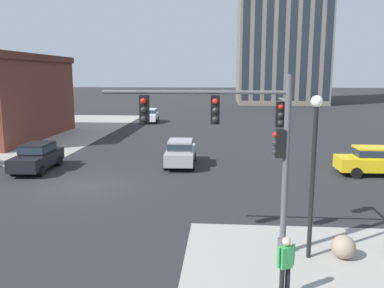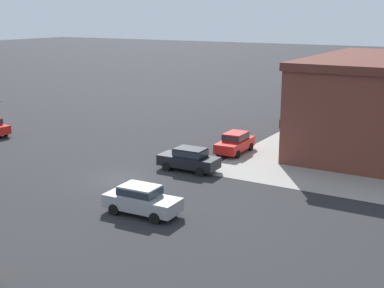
% 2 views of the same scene
% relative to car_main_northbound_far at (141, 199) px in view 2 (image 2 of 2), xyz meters
% --- Properties ---
extents(ground_plane, '(320.00, 320.00, 0.00)m').
position_rel_car_main_northbound_far_xyz_m(ground_plane, '(-4.51, -5.10, -0.92)').
color(ground_plane, '#262628').
extents(car_main_northbound_far, '(2.02, 4.46, 1.68)m').
position_rel_car_main_northbound_far_xyz_m(car_main_northbound_far, '(0.00, 0.00, 0.00)').
color(car_main_northbound_far, '#99999E').
rests_on(car_main_northbound_far, ground).
extents(car_main_southbound_near, '(4.46, 2.00, 1.68)m').
position_rel_car_main_northbound_far_xyz_m(car_main_southbound_near, '(-14.74, -1.32, 0.00)').
color(car_main_southbound_near, red).
rests_on(car_main_southbound_near, ground).
extents(car_cross_eastbound, '(1.99, 4.45, 1.68)m').
position_rel_car_main_northbound_far_xyz_m(car_cross_eastbound, '(-8.62, -2.01, 0.00)').
color(car_cross_eastbound, black).
rests_on(car_cross_eastbound, ground).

